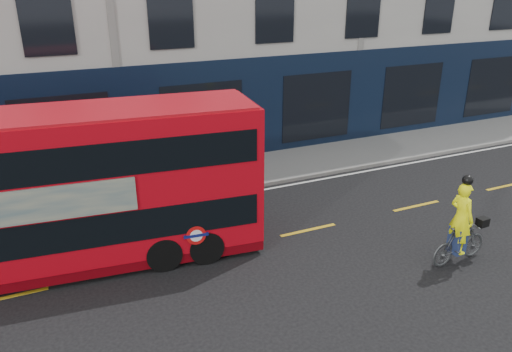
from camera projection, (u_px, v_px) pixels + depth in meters
ground at (192, 291)px, 11.78m from camera, size 120.00×120.00×0.00m
pavement at (136, 188)px, 17.25m from camera, size 60.00×3.00×0.12m
kerb at (145, 205)px, 15.98m from camera, size 60.00×0.12×0.13m
road_edge_line at (148, 211)px, 15.75m from camera, size 58.00×0.10×0.01m
lane_dashes at (175, 260)px, 13.05m from camera, size 58.00×0.12×0.01m
bus at (58, 191)px, 12.08m from camera, size 10.13×3.22×4.01m
cyclist at (460, 234)px, 12.65m from camera, size 1.79×0.71×2.45m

